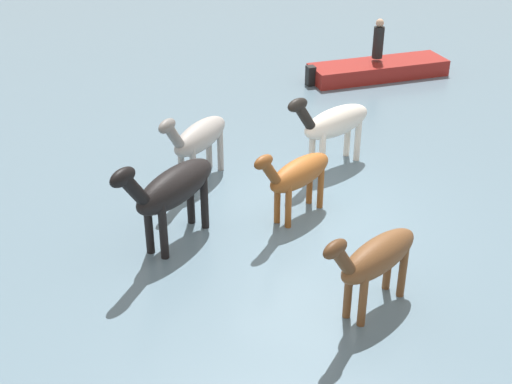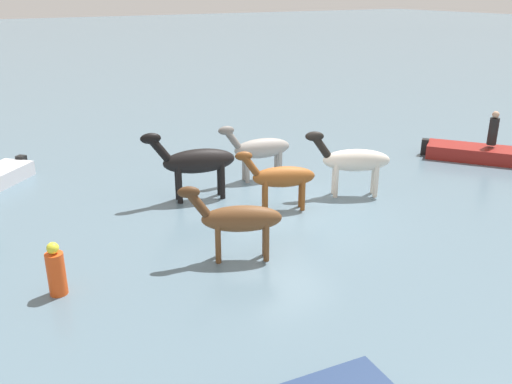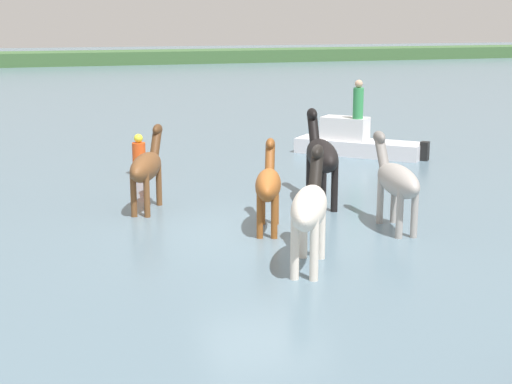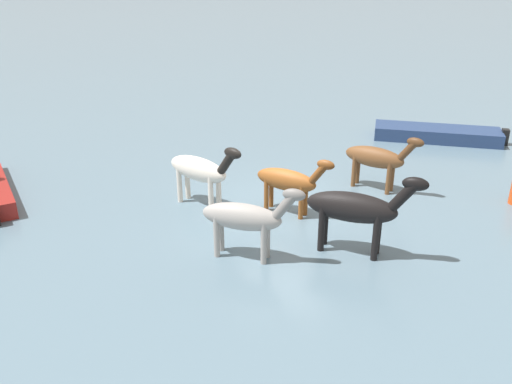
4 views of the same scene
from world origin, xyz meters
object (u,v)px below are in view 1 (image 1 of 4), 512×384
Objects in this scene: horse_dark_mare at (298,174)px; horse_gray_outer at (334,123)px; horse_pinto_flank at (375,258)px; person_boatman_standing at (378,40)px; horse_dun_straggler at (198,138)px; horse_chestnut_trailing at (172,188)px; boat_launch_far at (377,72)px.

horse_gray_outer is (-0.13, -2.41, 0.13)m from horse_dark_mare.
person_boatman_standing is (2.07, -11.28, 0.14)m from horse_pinto_flank.
horse_dun_straggler is 0.89× the size of horse_chestnut_trailing.
horse_pinto_flank is at bearing 100.41° from person_boatman_standing.
horse_dark_mare is at bearing -127.58° from boat_launch_far.
horse_dark_mare is 3.12m from horse_pinto_flank.
boat_launch_far is at bearing -157.63° from horse_dark_mare.
horse_dun_straggler is 3.04m from horse_gray_outer.
horse_chestnut_trailing is (-0.56, 2.44, 0.12)m from horse_dun_straggler.
horse_pinto_flank reaches higher than boat_launch_far.
boat_launch_far is (-2.42, -7.99, -0.85)m from horse_dun_straggler.
boat_launch_far is at bearing -177.32° from horse_chestnut_trailing.
horse_pinto_flank is at bearing 50.60° from horse_gray_outer.
horse_gray_outer is at bearing 91.91° from person_boatman_standing.
horse_chestnut_trailing reaches higher than person_boatman_standing.
horse_pinto_flank is 0.54× the size of boat_launch_far.
horse_dun_straggler is at bearing -144.59° from boat_launch_far.
horse_gray_outer is (1.86, -4.81, 0.09)m from horse_pinto_flank.
horse_chestnut_trailing is 1.14× the size of horse_gray_outer.
person_boatman_standing is (0.22, -6.46, 0.06)m from horse_gray_outer.
horse_chestnut_trailing reaches higher than horse_dark_mare.
horse_pinto_flank reaches higher than person_boatman_standing.
horse_chestnut_trailing is (1.88, 1.66, 0.20)m from horse_dark_mare.
horse_chestnut_trailing reaches higher than horse_pinto_flank.
horse_chestnut_trailing is (3.86, -0.74, 0.16)m from horse_pinto_flank.
horse_pinto_flank is 11.47m from person_boatman_standing.
boat_launch_far is at bearing 171.89° from horse_dun_straggler.
horse_gray_outer is at bearing -160.84° from horse_dark_mare.
horse_dark_mare is 1.82× the size of person_boatman_standing.
horse_pinto_flank is (-4.43, 3.18, -0.04)m from horse_dun_straggler.
horse_gray_outer is at bearing -126.37° from boat_launch_far.
horse_chestnut_trailing is at bearing -75.33° from horse_pinto_flank.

